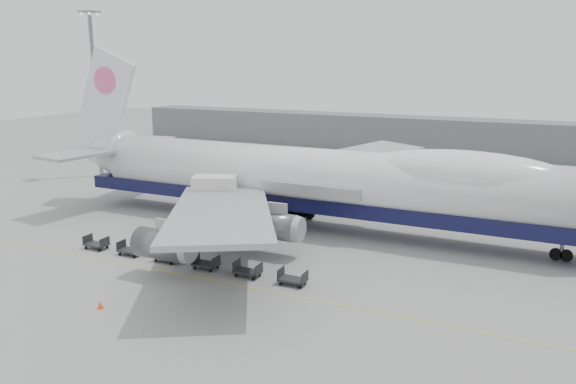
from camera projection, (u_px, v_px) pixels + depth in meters
The scene contains 13 objects.
ground at pixel (263, 261), 52.07m from camera, with size 260.00×260.00×0.00m, color gray.
apron_line at pixel (230, 284), 46.79m from camera, with size 60.00×0.15×0.01m, color gold.
hangar at pixel (376, 132), 117.06m from camera, with size 110.00×8.00×7.00m, color slate.
floodlight_mast at pixel (95, 86), 87.32m from camera, with size 2.40×2.40×25.43m.
airliner at pixel (319, 179), 61.08m from camera, with size 67.00×55.30×19.98m.
catering_truck at pixel (215, 200), 60.62m from camera, with size 5.50×4.67×6.09m.
traffic_cone at pixel (100, 305), 42.15m from camera, with size 0.42×0.42×0.62m.
dolly_0 at pixel (96, 244), 55.39m from camera, with size 2.30×1.35×1.30m.
dolly_1 at pixel (130, 250), 53.62m from camera, with size 2.30×1.35×1.30m.
dolly_2 at pixel (167, 256), 51.85m from camera, with size 2.30×1.35×1.30m.
dolly_3 at pixel (206, 263), 50.08m from camera, with size 2.30×1.35×1.30m.
dolly_4 at pixel (248, 271), 48.31m from camera, with size 2.30×1.35×1.30m.
dolly_5 at pixel (293, 279), 46.54m from camera, with size 2.30×1.35×1.30m.
Camera 1 is at (23.01, -43.54, 18.25)m, focal length 35.00 mm.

